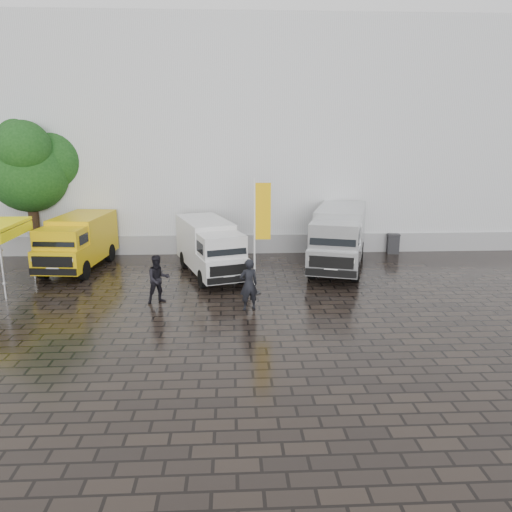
{
  "coord_description": "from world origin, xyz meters",
  "views": [
    {
      "loc": [
        -1.46,
        -18.01,
        6.26
      ],
      "look_at": [
        -0.44,
        2.2,
        1.26
      ],
      "focal_mm": 35.0,
      "sensor_mm": 36.0,
      "label": 1
    }
  ],
  "objects": [
    {
      "name": "van_silver",
      "position": [
        3.57,
        4.7,
        1.4
      ],
      "size": [
        3.95,
        6.81,
        2.8
      ],
      "primitive_type": null,
      "rotation": [
        0.0,
        0.0,
        -0.3
      ],
      "color": "#B3B6B8",
      "rests_on": "ground"
    },
    {
      "name": "person_front",
      "position": [
        -0.86,
        -0.82,
        0.95
      ],
      "size": [
        0.8,
        0.65,
        1.9
      ],
      "primitive_type": "imported",
      "rotation": [
        0.0,
        0.0,
        3.46
      ],
      "color": "black",
      "rests_on": "ground"
    },
    {
      "name": "hall_plinth",
      "position": [
        2.0,
        7.95,
        0.5
      ],
      "size": [
        44.0,
        0.15,
        1.0
      ],
      "primitive_type": "cube",
      "color": "gray",
      "rests_on": "ground"
    },
    {
      "name": "van_yellow",
      "position": [
        -8.65,
        5.14,
        1.23
      ],
      "size": [
        2.61,
        5.51,
        2.46
      ],
      "primitive_type": null,
      "rotation": [
        0.0,
        0.0,
        -0.11
      ],
      "color": "#E4B70C",
      "rests_on": "ground"
    },
    {
      "name": "ground",
      "position": [
        0.0,
        0.0,
        0.0
      ],
      "size": [
        120.0,
        120.0,
        0.0
      ],
      "primitive_type": "plane",
      "color": "black",
      "rests_on": "ground"
    },
    {
      "name": "flagpole",
      "position": [
        -0.38,
        1.08,
        2.54
      ],
      "size": [
        0.88,
        0.5,
        4.6
      ],
      "color": "black",
      "rests_on": "ground"
    },
    {
      "name": "van_white",
      "position": [
        -2.43,
        3.82,
        1.21
      ],
      "size": [
        3.47,
        5.88,
        2.42
      ],
      "primitive_type": null,
      "rotation": [
        0.0,
        0.0,
        0.31
      ],
      "color": "silver",
      "rests_on": "ground"
    },
    {
      "name": "person_tent",
      "position": [
        -4.23,
        0.12,
        0.92
      ],
      "size": [
        1.1,
        1.0,
        1.84
      ],
      "primitive_type": "imported",
      "rotation": [
        0.0,
        0.0,
        0.42
      ],
      "color": "black",
      "rests_on": "ground"
    },
    {
      "name": "tree",
      "position": [
        -11.7,
        7.98,
        4.58
      ],
      "size": [
        3.98,
        4.06,
        7.14
      ],
      "color": "black",
      "rests_on": "ground"
    },
    {
      "name": "exhibition_hall",
      "position": [
        2.0,
        16.0,
        6.0
      ],
      "size": [
        44.0,
        16.0,
        12.0
      ],
      "primitive_type": "cube",
      "color": "silver",
      "rests_on": "ground"
    },
    {
      "name": "wheelie_bin",
      "position": [
        7.17,
        7.58,
        0.52
      ],
      "size": [
        0.73,
        0.73,
        1.04
      ],
      "primitive_type": "cube",
      "rotation": [
        0.0,
        0.0,
        -0.17
      ],
      "color": "black",
      "rests_on": "ground"
    }
  ]
}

